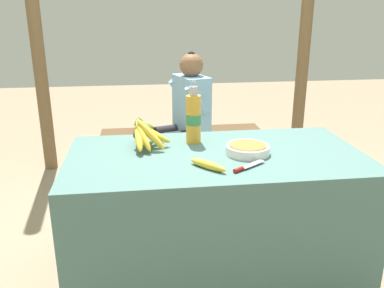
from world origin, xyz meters
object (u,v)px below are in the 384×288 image
object	(u,v)px
knife	(245,167)
support_post_near	(35,26)
banana_bunch_ripe	(146,134)
loose_banana_front	(208,165)
support_post_far	(306,25)
serving_bowl	(248,149)
water_bottle	(193,118)
wooden_bench	(182,140)
banana_bunch_green	(142,125)
seated_vendor	(186,109)

from	to	relation	value
knife	support_post_near	xyz separation A→B (m)	(-1.30, 2.01, 0.54)
banana_bunch_ripe	loose_banana_front	world-z (taller)	banana_bunch_ripe
banana_bunch_ripe	support_post_far	distance (m)	2.29
serving_bowl	water_bottle	xyz separation A→B (m)	(-0.25, 0.22, 0.11)
water_bottle	serving_bowl	bearing A→B (deg)	-42.05
serving_bowl	wooden_bench	distance (m)	1.47
banana_bunch_ripe	support_post_near	distance (m)	1.92
knife	support_post_far	size ratio (longest dim) A/B	0.07
loose_banana_front	banana_bunch_ripe	bearing A→B (deg)	129.36
banana_bunch_green	knife	bearing A→B (deg)	-74.50
banana_bunch_ripe	support_post_far	xyz separation A→B (m)	(1.51, 1.65, 0.48)
banana_bunch_green	support_post_near	bearing A→B (deg)	155.05
wooden_bench	seated_vendor	bearing A→B (deg)	-55.37
water_bottle	support_post_near	distance (m)	1.99
water_bottle	wooden_bench	size ratio (longest dim) A/B	0.25
support_post_near	support_post_far	bearing A→B (deg)	0.00
serving_bowl	loose_banana_front	distance (m)	0.29
knife	support_post_far	xyz separation A→B (m)	(1.08, 2.01, 0.54)
banana_bunch_ripe	loose_banana_front	xyz separation A→B (m)	(0.27, -0.33, -0.05)
water_bottle	banana_bunch_green	world-z (taller)	water_bottle
serving_bowl	banana_bunch_ripe	bearing A→B (deg)	162.31
wooden_bench	support_post_near	xyz separation A→B (m)	(-1.19, 0.40, 0.92)
seated_vendor	loose_banana_front	bearing A→B (deg)	68.85
serving_bowl	wooden_bench	size ratio (longest dim) A/B	0.16
water_bottle	seated_vendor	world-z (taller)	seated_vendor
banana_bunch_ripe	serving_bowl	world-z (taller)	banana_bunch_ripe
loose_banana_front	wooden_bench	xyz separation A→B (m)	(0.05, 1.58, -0.39)
banana_bunch_ripe	banana_bunch_green	world-z (taller)	banana_bunch_ripe
loose_banana_front	water_bottle	bearing A→B (deg)	91.93
banana_bunch_ripe	serving_bowl	bearing A→B (deg)	-17.69
water_bottle	banana_bunch_ripe	bearing A→B (deg)	-166.97
support_post_near	support_post_far	distance (m)	2.38
loose_banana_front	support_post_near	distance (m)	2.35
knife	support_post_near	size ratio (longest dim) A/B	0.07
support_post_near	water_bottle	bearing A→B (deg)	-54.72
knife	wooden_bench	xyz separation A→B (m)	(-0.11, 1.61, -0.38)
banana_bunch_green	support_post_far	bearing A→B (deg)	14.61
support_post_near	banana_bunch_ripe	bearing A→B (deg)	-62.33
knife	support_post_near	distance (m)	2.46
serving_bowl	wooden_bench	world-z (taller)	serving_bowl
knife	seated_vendor	xyz separation A→B (m)	(-0.08, 1.56, -0.10)
support_post_far	wooden_bench	bearing A→B (deg)	-161.23
loose_banana_front	wooden_bench	size ratio (longest dim) A/B	0.13
seated_vendor	banana_bunch_green	world-z (taller)	seated_vendor
banana_bunch_ripe	support_post_far	bearing A→B (deg)	47.49
knife	serving_bowl	bearing A→B (deg)	36.48
banana_bunch_green	seated_vendor	bearing A→B (deg)	-8.28
banana_bunch_green	support_post_near	xyz separation A→B (m)	(-0.85, 0.40, 0.78)
knife	support_post_far	distance (m)	2.35
seated_vendor	support_post_near	xyz separation A→B (m)	(-1.22, 0.45, 0.64)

